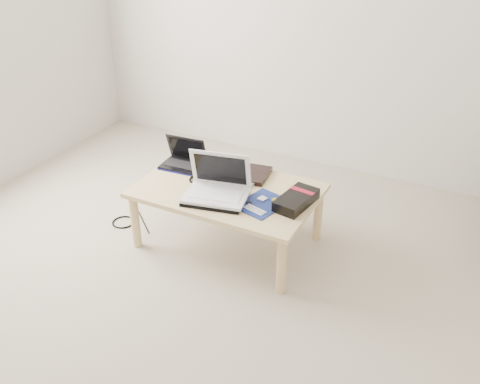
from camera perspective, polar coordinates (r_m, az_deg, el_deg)
The scene contains 13 objects.
ground at distance 3.05m, azimuth -5.93°, elevation -11.82°, with size 4.00×4.00×0.00m, color #B6A893.
coffee_table at distance 3.32m, azimuth -1.37°, elevation -0.34°, with size 1.10×0.70×0.40m.
book at distance 3.44m, azimuth 0.64°, elevation 2.02°, with size 0.32×0.28×0.03m.
netbook at distance 3.56m, azimuth -5.98°, elevation 3.42°, with size 0.29×0.22×0.20m.
tablet at distance 3.30m, azimuth -1.84°, elevation 0.62°, with size 0.25×0.21×0.01m.
remote at distance 3.29m, azimuth 0.59°, elevation 0.53°, with size 0.10×0.23×0.02m.
neoprene_sleeve at distance 3.17m, azimuth -2.70°, elevation -0.68°, with size 0.35×0.26×0.02m, color black.
white_laptop at distance 3.17m, azimuth -2.39°, elevation 0.61°, with size 0.41×0.33×0.26m.
motherboard at distance 3.13m, azimuth 2.37°, elevation -1.25°, with size 0.30×0.34×0.01m.
gpu_box at distance 3.12m, azimuth 6.02°, elevation -0.85°, with size 0.19×0.32×0.07m.
cable_coil at distance 3.39m, azimuth -4.54°, elevation 1.33°, with size 0.11×0.11×0.01m, color black.
floor_cable_coil at distance 3.78m, azimuth -12.34°, elevation -3.16°, with size 0.15×0.15×0.01m, color black.
floor_cable_trail at distance 3.76m, azimuth -10.28°, elevation -3.11°, with size 0.01×0.01×0.31m, color black.
Camera 1 is at (1.30, -1.88, 2.02)m, focal length 40.00 mm.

